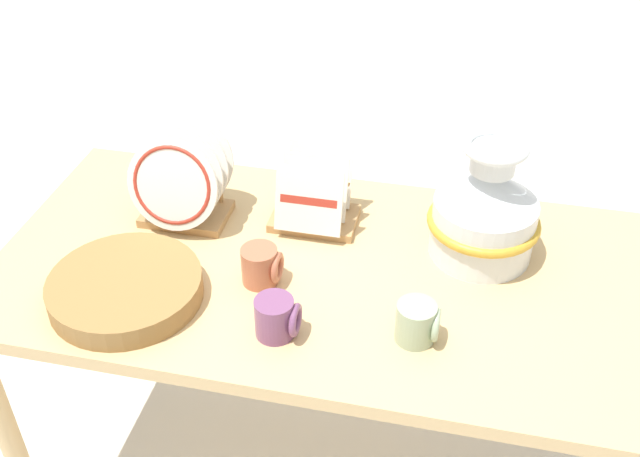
{
  "coord_description": "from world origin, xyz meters",
  "views": [
    {
      "loc": [
        0.29,
        -1.31,
        1.83
      ],
      "look_at": [
        0.0,
        0.0,
        0.83
      ],
      "focal_mm": 42.0,
      "sensor_mm": 36.0,
      "label": 1
    }
  ],
  "objects_px": {
    "mug_plum_glaze": "(277,318)",
    "mug_terracotta_glaze": "(262,266)",
    "ceramic_vase": "(485,210)",
    "mug_sage_glaze": "(418,323)",
    "dish_rack_square_plates": "(315,204)",
    "dish_rack_round_plates": "(181,185)",
    "wicker_charger_stack": "(125,288)"
  },
  "relations": [
    {
      "from": "dish_rack_round_plates",
      "to": "dish_rack_square_plates",
      "type": "bearing_deg",
      "value": 10.53
    },
    {
      "from": "wicker_charger_stack",
      "to": "mug_sage_glaze",
      "type": "distance_m",
      "value": 0.64
    },
    {
      "from": "dish_rack_round_plates",
      "to": "dish_rack_square_plates",
      "type": "xyz_separation_m",
      "value": [
        0.32,
        0.06,
        -0.05
      ]
    },
    {
      "from": "wicker_charger_stack",
      "to": "ceramic_vase",
      "type": "bearing_deg",
      "value": 23.83
    },
    {
      "from": "mug_terracotta_glaze",
      "to": "dish_rack_round_plates",
      "type": "bearing_deg",
      "value": 143.59
    },
    {
      "from": "mug_plum_glaze",
      "to": "ceramic_vase",
      "type": "bearing_deg",
      "value": 42.75
    },
    {
      "from": "mug_sage_glaze",
      "to": "mug_terracotta_glaze",
      "type": "height_order",
      "value": "same"
    },
    {
      "from": "dish_rack_square_plates",
      "to": "mug_plum_glaze",
      "type": "relative_size",
      "value": 2.35
    },
    {
      "from": "wicker_charger_stack",
      "to": "mug_plum_glaze",
      "type": "distance_m",
      "value": 0.36
    },
    {
      "from": "dish_rack_round_plates",
      "to": "mug_plum_glaze",
      "type": "height_order",
      "value": "dish_rack_round_plates"
    },
    {
      "from": "mug_plum_glaze",
      "to": "mug_sage_glaze",
      "type": "bearing_deg",
      "value": 9.58
    },
    {
      "from": "dish_rack_square_plates",
      "to": "mug_plum_glaze",
      "type": "xyz_separation_m",
      "value": [
        0.01,
        -0.4,
        -0.01
      ]
    },
    {
      "from": "ceramic_vase",
      "to": "mug_sage_glaze",
      "type": "relative_size",
      "value": 3.33
    },
    {
      "from": "dish_rack_square_plates",
      "to": "wicker_charger_stack",
      "type": "height_order",
      "value": "dish_rack_square_plates"
    },
    {
      "from": "ceramic_vase",
      "to": "mug_plum_glaze",
      "type": "relative_size",
      "value": 3.33
    },
    {
      "from": "mug_plum_glaze",
      "to": "dish_rack_square_plates",
      "type": "bearing_deg",
      "value": 91.63
    },
    {
      "from": "dish_rack_round_plates",
      "to": "mug_plum_glaze",
      "type": "bearing_deg",
      "value": -45.93
    },
    {
      "from": "dish_rack_square_plates",
      "to": "mug_terracotta_glaze",
      "type": "xyz_separation_m",
      "value": [
        -0.07,
        -0.25,
        -0.01
      ]
    },
    {
      "from": "mug_plum_glaze",
      "to": "dish_rack_round_plates",
      "type": "bearing_deg",
      "value": 134.07
    },
    {
      "from": "dish_rack_square_plates",
      "to": "wicker_charger_stack",
      "type": "xyz_separation_m",
      "value": [
        -0.34,
        -0.37,
        -0.03
      ]
    },
    {
      "from": "dish_rack_round_plates",
      "to": "dish_rack_square_plates",
      "type": "height_order",
      "value": "dish_rack_round_plates"
    },
    {
      "from": "mug_plum_glaze",
      "to": "mug_terracotta_glaze",
      "type": "distance_m",
      "value": 0.17
    },
    {
      "from": "dish_rack_round_plates",
      "to": "mug_sage_glaze",
      "type": "height_order",
      "value": "dish_rack_round_plates"
    },
    {
      "from": "mug_terracotta_glaze",
      "to": "dish_rack_square_plates",
      "type": "bearing_deg",
      "value": 75.24
    },
    {
      "from": "ceramic_vase",
      "to": "wicker_charger_stack",
      "type": "relative_size",
      "value": 0.89
    },
    {
      "from": "dish_rack_round_plates",
      "to": "mug_terracotta_glaze",
      "type": "height_order",
      "value": "dish_rack_round_plates"
    },
    {
      "from": "mug_sage_glaze",
      "to": "dish_rack_square_plates",
      "type": "bearing_deg",
      "value": 129.96
    },
    {
      "from": "mug_plum_glaze",
      "to": "mug_terracotta_glaze",
      "type": "xyz_separation_m",
      "value": [
        -0.08,
        0.15,
        0.0
      ]
    },
    {
      "from": "mug_plum_glaze",
      "to": "mug_terracotta_glaze",
      "type": "height_order",
      "value": "same"
    },
    {
      "from": "mug_terracotta_glaze",
      "to": "mug_plum_glaze",
      "type": "bearing_deg",
      "value": -63.62
    },
    {
      "from": "ceramic_vase",
      "to": "mug_sage_glaze",
      "type": "xyz_separation_m",
      "value": [
        -0.11,
        -0.32,
        -0.08
      ]
    },
    {
      "from": "mug_sage_glaze",
      "to": "mug_plum_glaze",
      "type": "bearing_deg",
      "value": -170.42
    }
  ]
}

